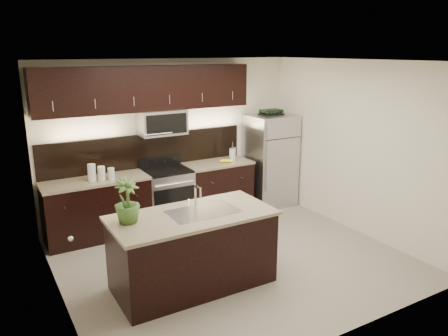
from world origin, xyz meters
The scene contains 12 objects.
ground centered at (0.00, 0.00, 0.00)m, with size 4.50×4.50×0.00m, color gray.
room_walls centered at (-0.11, -0.04, 1.70)m, with size 4.52×4.02×2.71m.
counter_run centered at (-0.46, 1.69, 0.47)m, with size 3.51×0.65×0.94m.
upper_fixtures centered at (-0.43, 1.84, 2.14)m, with size 3.49×0.40×1.66m.
island centered at (-0.77, -0.34, 0.47)m, with size 1.96×0.96×0.94m.
sink_faucet centered at (-0.62, -0.33, 0.96)m, with size 0.84×0.50×0.28m.
refrigerator centered at (1.80, 1.63, 0.85)m, with size 0.82×0.74×1.69m, color #B2B2B7.
wine_rack centered at (1.80, 1.63, 1.74)m, with size 0.42×0.26×0.10m.
plant centered at (-1.52, -0.21, 1.20)m, with size 0.29×0.29×0.52m, color #395D25.
canisters centered at (-1.36, 1.61, 1.05)m, with size 0.37×0.19×0.26m.
french_press centered at (0.99, 1.64, 1.06)m, with size 0.11×0.11×0.33m.
bananas centered at (0.77, 1.61, 0.97)m, with size 0.21×0.16×0.06m, color yellow.
Camera 1 is at (-2.90, -4.75, 2.83)m, focal length 35.00 mm.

